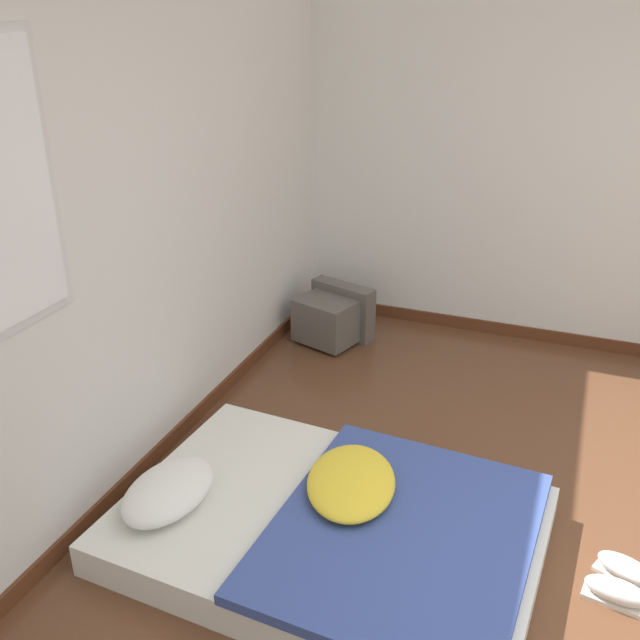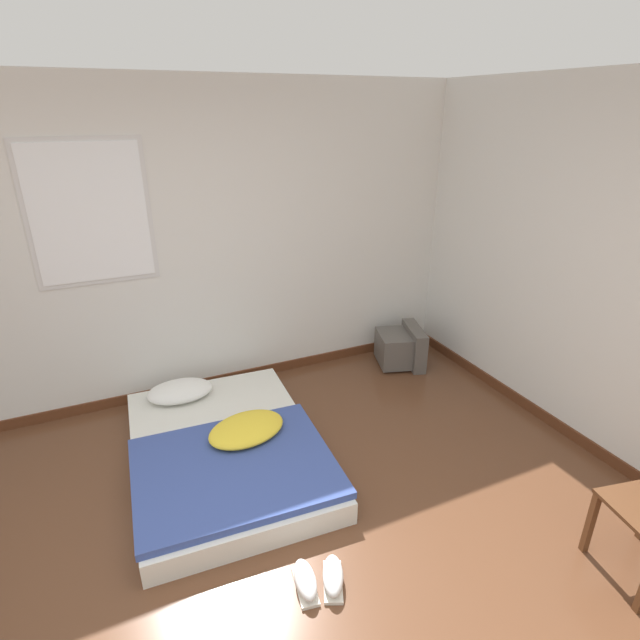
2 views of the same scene
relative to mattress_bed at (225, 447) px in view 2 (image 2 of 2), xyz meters
name	(u,v)px [view 2 (image 2 of 2)]	position (x,y,z in m)	size (l,w,h in m)	color
ground_plane	(276,636)	(-0.12, -1.39, -0.11)	(20.00, 20.00, 0.00)	brown
wall_back	(163,252)	(-0.12, 1.12, 1.18)	(7.63, 0.08, 2.60)	silver
mattress_bed	(225,447)	(0.00, 0.00, 0.00)	(1.36, 1.89, 0.30)	silver
crt_tv	(402,347)	(1.97, 0.72, 0.07)	(0.52, 0.54, 0.39)	#56514C
sneaker_pair	(319,579)	(0.19, -1.22, -0.06)	(0.32, 0.32, 0.10)	silver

